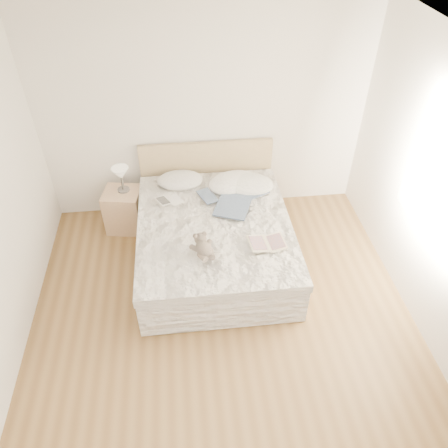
{
  "coord_description": "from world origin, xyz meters",
  "views": [
    {
      "loc": [
        -0.31,
        -2.6,
        3.76
      ],
      "look_at": [
        0.1,
        1.05,
        0.62
      ],
      "focal_mm": 35.0,
      "sensor_mm": 36.0,
      "label": 1
    }
  ],
  "objects_px": {
    "photo_book": "(169,201)",
    "teddy_bear": "(204,253)",
    "bed": "(214,237)",
    "table_lamp": "(121,175)",
    "childrens_book": "(267,243)",
    "nightstand": "(124,210)"
  },
  "relations": [
    {
      "from": "table_lamp",
      "to": "bed",
      "type": "bearing_deg",
      "value": -33.81
    },
    {
      "from": "bed",
      "to": "table_lamp",
      "type": "bearing_deg",
      "value": 146.19
    },
    {
      "from": "bed",
      "to": "table_lamp",
      "type": "height_order",
      "value": "bed"
    },
    {
      "from": "childrens_book",
      "to": "photo_book",
      "type": "bearing_deg",
      "value": 133.55
    },
    {
      "from": "photo_book",
      "to": "childrens_book",
      "type": "xyz_separation_m",
      "value": [
        1.01,
        -0.85,
        0.0
      ]
    },
    {
      "from": "bed",
      "to": "photo_book",
      "type": "xyz_separation_m",
      "value": [
        -0.5,
        0.33,
        0.32
      ]
    },
    {
      "from": "bed",
      "to": "nightstand",
      "type": "relative_size",
      "value": 3.83
    },
    {
      "from": "childrens_book",
      "to": "teddy_bear",
      "type": "relative_size",
      "value": 1.3
    },
    {
      "from": "photo_book",
      "to": "teddy_bear",
      "type": "relative_size",
      "value": 0.94
    },
    {
      "from": "photo_book",
      "to": "childrens_book",
      "type": "height_order",
      "value": "childrens_book"
    },
    {
      "from": "photo_book",
      "to": "nightstand",
      "type": "bearing_deg",
      "value": 120.47
    },
    {
      "from": "bed",
      "to": "teddy_bear",
      "type": "bearing_deg",
      "value": -104.33
    },
    {
      "from": "table_lamp",
      "to": "childrens_book",
      "type": "xyz_separation_m",
      "value": [
        1.57,
        -1.22,
        -0.16
      ]
    },
    {
      "from": "childrens_book",
      "to": "table_lamp",
      "type": "bearing_deg",
      "value": 135.64
    },
    {
      "from": "bed",
      "to": "teddy_bear",
      "type": "height_order",
      "value": "bed"
    },
    {
      "from": "bed",
      "to": "teddy_bear",
      "type": "relative_size",
      "value": 7.07
    },
    {
      "from": "nightstand",
      "to": "table_lamp",
      "type": "xyz_separation_m",
      "value": [
        0.03,
        0.04,
        0.51
      ]
    },
    {
      "from": "nightstand",
      "to": "childrens_book",
      "type": "bearing_deg",
      "value": -36.47
    },
    {
      "from": "table_lamp",
      "to": "photo_book",
      "type": "relative_size",
      "value": 1.15
    },
    {
      "from": "bed",
      "to": "childrens_book",
      "type": "xyz_separation_m",
      "value": [
        0.51,
        -0.51,
        0.32
      ]
    },
    {
      "from": "bed",
      "to": "photo_book",
      "type": "distance_m",
      "value": 0.68
    },
    {
      "from": "bed",
      "to": "nightstand",
      "type": "xyz_separation_m",
      "value": [
        -1.09,
        0.67,
        -0.03
      ]
    }
  ]
}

